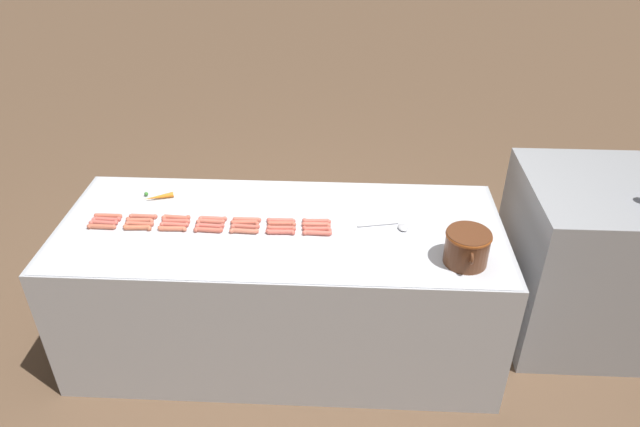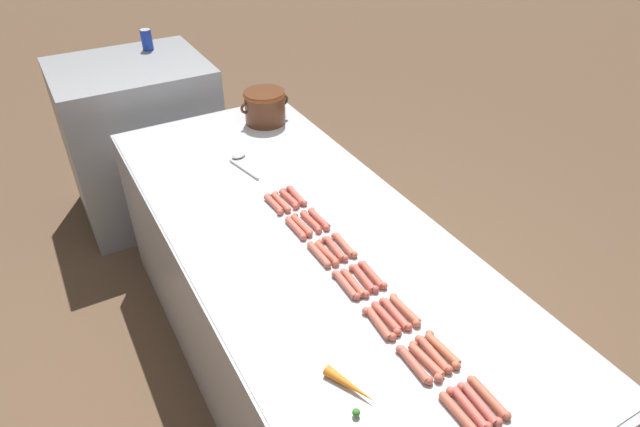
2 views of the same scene
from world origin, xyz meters
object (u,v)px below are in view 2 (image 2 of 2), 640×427
object	(u,v)px
hot_dog_2	(379,323)
carrot	(351,387)
hot_dog_0	(460,415)
hot_dog_19	(311,221)
hot_dog_25	(344,245)
hot_dog_26	(319,219)
hot_dog_7	(469,408)
hot_dog_17	(363,278)
hot_dog_14	(479,404)
hot_dog_21	(488,397)
back_cabinet	(143,141)
hot_dog_1	(414,364)
hot_dog_12	(302,225)
hot_dog_13	(282,202)
hot_dog_3	(346,285)
hot_dog_23	(405,310)
hot_dog_24	(372,275)
hot_dog_10	(355,283)
hot_dog_15	(433,354)
serving_spoon	(240,160)
soda_can	(147,40)
hot_dog_4	(319,254)
hot_dog_18	(335,249)
hot_dog_20	(289,198)
hot_dog_27	(296,196)
hot_dog_9	(387,318)
hot_dog_16	(395,314)
bean_pot	(265,105)
hot_dog_5	(296,228)
hot_dog_6	(274,204)
hot_dog_11	(327,253)

from	to	relation	value
hot_dog_2	carrot	xyz separation A→B (m)	(-0.20, -0.16, 0.00)
hot_dog_0	hot_dog_19	size ratio (longest dim) A/B	1.00
hot_dog_25	hot_dog_26	bearing A→B (deg)	90.30
hot_dog_7	hot_dog_17	size ratio (longest dim) A/B	1.00
hot_dog_14	hot_dog_21	xyz separation A→B (m)	(0.04, 0.00, 0.00)
back_cabinet	hot_dog_1	xyz separation A→B (m)	(0.21, -2.47, 0.36)
hot_dog_12	hot_dog_13	world-z (taller)	same
hot_dog_3	hot_dog_26	size ratio (longest dim) A/B	1.00
hot_dog_0	hot_dog_25	size ratio (longest dim) A/B	1.00
hot_dog_19	hot_dog_23	xyz separation A→B (m)	(0.03, -0.57, 0.00)
hot_dog_24	hot_dog_26	xyz separation A→B (m)	(0.00, 0.38, 0.00)
hot_dog_2	hot_dog_13	bearing A→B (deg)	87.36
hot_dog_1	hot_dog_24	xyz separation A→B (m)	(0.11, 0.38, 0.00)
hot_dog_7	hot_dog_12	xyz separation A→B (m)	(-0.00, 0.94, 0.00)
hot_dog_10	hot_dog_21	bearing A→B (deg)	-82.70
hot_dog_15	hot_dog_26	size ratio (longest dim) A/B	1.00
hot_dog_21	serving_spoon	distance (m)	1.54
back_cabinet	soda_can	world-z (taller)	soda_can
hot_dog_25	hot_dog_26	world-z (taller)	same
hot_dog_2	hot_dog_25	bearing A→B (deg)	74.11
hot_dog_13	hot_dog_4	bearing A→B (deg)	-95.10
hot_dog_4	hot_dog_18	size ratio (longest dim) A/B	1.00
hot_dog_4	soda_can	distance (m)	2.10
hot_dog_14	hot_dog_15	xyz separation A→B (m)	(0.00, 0.19, 0.00)
hot_dog_14	hot_dog_17	size ratio (longest dim) A/B	1.00
hot_dog_13	hot_dog_17	xyz separation A→B (m)	(0.04, -0.56, 0.00)
hot_dog_10	hot_dog_20	distance (m)	0.57
hot_dog_2	hot_dog_7	distance (m)	0.37
hot_dog_10	hot_dog_25	size ratio (longest dim) A/B	1.00
hot_dog_27	soda_can	size ratio (longest dim) A/B	1.25
hot_dog_26	hot_dog_4	bearing A→B (deg)	-119.34
hot_dog_13	hot_dog_21	size ratio (longest dim) A/B	1.00
hot_dog_24	soda_can	distance (m)	2.29
hot_dog_9	hot_dog_13	size ratio (longest dim) A/B	1.00
hot_dog_16	hot_dog_19	world-z (taller)	same
hot_dog_13	bean_pot	world-z (taller)	bean_pot
hot_dog_2	bean_pot	xyz separation A→B (m)	(0.30, 1.49, 0.08)
back_cabinet	carrot	size ratio (longest dim) A/B	5.69
hot_dog_24	hot_dog_14	bearing A→B (deg)	-93.81
hot_dog_5	hot_dog_24	size ratio (longest dim) A/B	1.00
hot_dog_0	hot_dog_5	xyz separation A→B (m)	(-0.00, 0.94, 0.00)
hot_dog_3	hot_dog_18	size ratio (longest dim) A/B	1.00
hot_dog_1	hot_dog_14	distance (m)	0.20
carrot	hot_dog_6	bearing A→B (deg)	77.62
hot_dog_12	hot_dog_10	bearing A→B (deg)	-89.81
hot_dog_11	hot_dog_18	xyz separation A→B (m)	(0.04, 0.01, 0.00)
hot_dog_2	hot_dog_11	world-z (taller)	same
hot_dog_10	hot_dog_23	xyz separation A→B (m)	(0.07, -0.19, 0.00)
hot_dog_3	hot_dog_10	distance (m)	0.03
hot_dog_3	hot_dog_24	size ratio (longest dim) A/B	1.00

